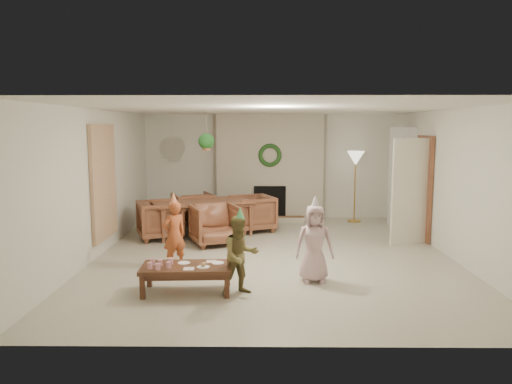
{
  "coord_description": "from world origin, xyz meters",
  "views": [
    {
      "loc": [
        -0.22,
        -8.09,
        2.2
      ],
      "look_at": [
        -0.3,
        0.4,
        1.05
      ],
      "focal_mm": 33.7,
      "sensor_mm": 36.0,
      "label": 1
    }
  ],
  "objects_px": {
    "child_plaid": "(240,255)",
    "dining_chair_right": "(252,213)",
    "dining_chair_far": "(193,210)",
    "child_red": "(174,235)",
    "child_pink": "(314,243)",
    "coffee_table_top": "(187,267)",
    "dining_chair_left": "(160,220)",
    "dining_chair_near": "(215,225)",
    "dining_table": "(203,218)"
  },
  "relations": [
    {
      "from": "child_pink",
      "to": "child_plaid",
      "type": "bearing_deg",
      "value": -153.54
    },
    {
      "from": "dining_chair_left",
      "to": "dining_chair_right",
      "type": "xyz_separation_m",
      "value": [
        1.81,
        0.73,
        0.0
      ]
    },
    {
      "from": "dining_chair_right",
      "to": "dining_chair_far",
      "type": "bearing_deg",
      "value": -128.66
    },
    {
      "from": "dining_chair_near",
      "to": "coffee_table_top",
      "type": "height_order",
      "value": "dining_chair_near"
    },
    {
      "from": "dining_chair_near",
      "to": "dining_chair_far",
      "type": "relative_size",
      "value": 1.0
    },
    {
      "from": "dining_chair_far",
      "to": "child_pink",
      "type": "distance_m",
      "value": 4.4
    },
    {
      "from": "dining_chair_left",
      "to": "coffee_table_top",
      "type": "xyz_separation_m",
      "value": [
        0.99,
        -3.11,
        -0.04
      ]
    },
    {
      "from": "dining_chair_near",
      "to": "dining_table",
      "type": "bearing_deg",
      "value": 90.0
    },
    {
      "from": "dining_chair_near",
      "to": "coffee_table_top",
      "type": "xyz_separation_m",
      "value": [
        -0.13,
        -2.63,
        -0.04
      ]
    },
    {
      "from": "child_red",
      "to": "dining_chair_far",
      "type": "bearing_deg",
      "value": -124.17
    },
    {
      "from": "coffee_table_top",
      "to": "dining_table",
      "type": "bearing_deg",
      "value": 90.41
    },
    {
      "from": "dining_chair_far",
      "to": "dining_chair_left",
      "type": "distance_m",
      "value": 1.23
    },
    {
      "from": "dining_table",
      "to": "dining_chair_near",
      "type": "relative_size",
      "value": 2.34
    },
    {
      "from": "dining_chair_far",
      "to": "child_plaid",
      "type": "relative_size",
      "value": 0.8
    },
    {
      "from": "dining_chair_far",
      "to": "child_pink",
      "type": "bearing_deg",
      "value": 99.22
    },
    {
      "from": "child_plaid",
      "to": "dining_chair_right",
      "type": "bearing_deg",
      "value": 66.79
    },
    {
      "from": "dining_chair_left",
      "to": "child_plaid",
      "type": "height_order",
      "value": "child_plaid"
    },
    {
      "from": "dining_chair_left",
      "to": "child_red",
      "type": "bearing_deg",
      "value": 175.73
    },
    {
      "from": "dining_chair_left",
      "to": "child_red",
      "type": "xyz_separation_m",
      "value": [
        0.64,
        -2.01,
        0.15
      ]
    },
    {
      "from": "dining_chair_near",
      "to": "child_pink",
      "type": "xyz_separation_m",
      "value": [
        1.62,
        -2.16,
        0.17
      ]
    },
    {
      "from": "coffee_table_top",
      "to": "child_plaid",
      "type": "distance_m",
      "value": 0.75
    },
    {
      "from": "dining_chair_far",
      "to": "child_red",
      "type": "bearing_deg",
      "value": 70.96
    },
    {
      "from": "child_red",
      "to": "child_pink",
      "type": "distance_m",
      "value": 2.21
    },
    {
      "from": "dining_chair_right",
      "to": "dining_chair_left",
      "type": "bearing_deg",
      "value": -90.0
    },
    {
      "from": "dining_chair_far",
      "to": "child_red",
      "type": "relative_size",
      "value": 0.79
    },
    {
      "from": "child_pink",
      "to": "child_red",
      "type": "bearing_deg",
      "value": 162.47
    },
    {
      "from": "dining_chair_right",
      "to": "coffee_table_top",
      "type": "height_order",
      "value": "dining_chair_right"
    },
    {
      "from": "dining_chair_left",
      "to": "child_pink",
      "type": "relative_size",
      "value": 0.76
    },
    {
      "from": "dining_chair_right",
      "to": "coffee_table_top",
      "type": "bearing_deg",
      "value": -33.86
    },
    {
      "from": "dining_chair_left",
      "to": "child_plaid",
      "type": "relative_size",
      "value": 0.8
    },
    {
      "from": "dining_table",
      "to": "dining_chair_far",
      "type": "relative_size",
      "value": 2.34
    },
    {
      "from": "coffee_table_top",
      "to": "child_red",
      "type": "xyz_separation_m",
      "value": [
        -0.36,
        1.11,
        0.19
      ]
    },
    {
      "from": "coffee_table_top",
      "to": "child_pink",
      "type": "distance_m",
      "value": 1.83
    },
    {
      "from": "dining_chair_far",
      "to": "dining_chair_near",
      "type": "bearing_deg",
      "value": 90.0
    },
    {
      "from": "dining_chair_near",
      "to": "child_pink",
      "type": "distance_m",
      "value": 2.71
    },
    {
      "from": "child_plaid",
      "to": "child_pink",
      "type": "distance_m",
      "value": 1.17
    },
    {
      "from": "dining_chair_near",
      "to": "dining_chair_left",
      "type": "xyz_separation_m",
      "value": [
        -1.13,
        0.48,
        0.0
      ]
    },
    {
      "from": "dining_chair_near",
      "to": "dining_chair_right",
      "type": "xyz_separation_m",
      "value": [
        0.68,
        1.21,
        0.0
      ]
    },
    {
      "from": "coffee_table_top",
      "to": "child_pink",
      "type": "bearing_deg",
      "value": 12.34
    },
    {
      "from": "dining_chair_right",
      "to": "coffee_table_top",
      "type": "xyz_separation_m",
      "value": [
        -0.82,
        -3.84,
        -0.04
      ]
    },
    {
      "from": "dining_chair_right",
      "to": "child_pink",
      "type": "height_order",
      "value": "child_pink"
    },
    {
      "from": "dining_chair_right",
      "to": "child_plaid",
      "type": "xyz_separation_m",
      "value": [
        -0.09,
        -3.9,
        0.14
      ]
    },
    {
      "from": "dining_chair_far",
      "to": "dining_chair_right",
      "type": "xyz_separation_m",
      "value": [
        1.33,
        -0.4,
        0.0
      ]
    },
    {
      "from": "dining_chair_near",
      "to": "dining_chair_far",
      "type": "distance_m",
      "value": 1.73
    },
    {
      "from": "dining_table",
      "to": "child_red",
      "type": "distance_m",
      "value": 2.34
    },
    {
      "from": "child_plaid",
      "to": "dining_chair_left",
      "type": "bearing_deg",
      "value": 96.55
    },
    {
      "from": "dining_chair_far",
      "to": "coffee_table_top",
      "type": "distance_m",
      "value": 4.27
    },
    {
      "from": "child_red",
      "to": "dining_table",
      "type": "bearing_deg",
      "value": -131.12
    },
    {
      "from": "dining_chair_far",
      "to": "child_red",
      "type": "xyz_separation_m",
      "value": [
        0.15,
        -3.13,
        0.15
      ]
    },
    {
      "from": "child_pink",
      "to": "dining_chair_near",
      "type": "bearing_deg",
      "value": 126.1
    }
  ]
}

